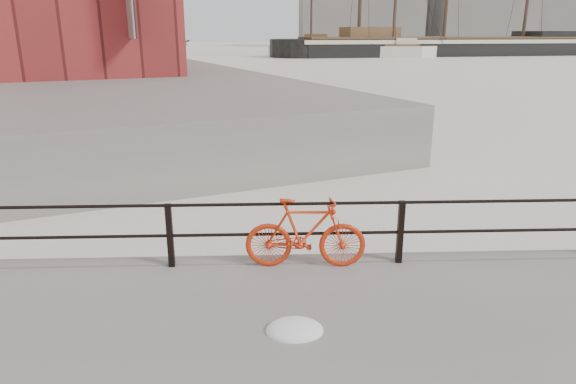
# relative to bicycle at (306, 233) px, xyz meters

# --- Properties ---
(far_quay) EXTENTS (78.44, 148.07, 1.80)m
(far_quay) POSITION_rel_bicycle_xyz_m (-35.04, 72.25, 0.00)
(far_quay) COLOR gray
(far_quay) RESTS_ON ground
(bicycle) EXTENTS (1.82, 0.36, 1.09)m
(bicycle) POSITION_rel_bicycle_xyz_m (0.00, 0.00, 0.00)
(bicycle) COLOR red
(bicycle) RESTS_ON promenade
(barque_black) EXTENTS (67.86, 32.26, 36.51)m
(barque_black) POSITION_rel_bicycle_xyz_m (28.76, 80.14, -0.90)
(barque_black) COLOR black
(barque_black) RESTS_ON ground
(schooner_mid) EXTENTS (29.46, 15.28, 20.36)m
(schooner_mid) POSITION_rel_bicycle_xyz_m (12.91, 76.34, -0.90)
(schooner_mid) COLOR beige
(schooner_mid) RESTS_ON ground
(schooner_left) EXTENTS (23.80, 14.44, 17.08)m
(schooner_left) POSITION_rel_bicycle_xyz_m (-22.55, 70.98, -0.90)
(schooner_left) COLOR white
(schooner_left) RESTS_ON ground
(workboat_far) EXTENTS (10.78, 10.61, 7.00)m
(workboat_far) POSITION_rel_bicycle_xyz_m (-21.39, 43.45, -0.90)
(workboat_far) COLOR black
(workboat_far) RESTS_ON ground
(industrial_west) EXTENTS (32.00, 18.00, 18.00)m
(industrial_west) POSITION_rel_bicycle_xyz_m (24.96, 140.25, 8.10)
(industrial_west) COLOR gray
(industrial_west) RESTS_ON ground
(industrial_mid) EXTENTS (26.00, 20.00, 24.00)m
(industrial_mid) POSITION_rel_bicycle_xyz_m (59.96, 145.25, 11.10)
(industrial_mid) COLOR gray
(industrial_mid) RESTS_ON ground
(industrial_east) EXTENTS (20.00, 16.00, 14.00)m
(industrial_east) POSITION_rel_bicycle_xyz_m (82.96, 150.25, 6.10)
(industrial_east) COLOR gray
(industrial_east) RESTS_ON ground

